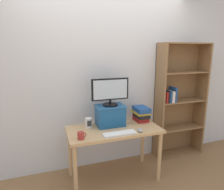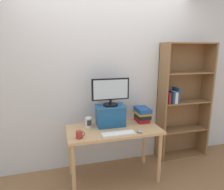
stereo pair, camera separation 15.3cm
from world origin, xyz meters
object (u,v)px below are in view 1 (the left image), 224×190
object	(u,v)px
desk_speaker	(89,123)
computer_monitor	(110,91)
riser_box	(110,115)
keyboard	(120,134)
desk	(114,135)
computer_mouse	(140,130)
book_stack	(141,114)
coffee_mug	(81,135)
bookshelf_unit	(179,100)

from	to	relation	value
desk_speaker	computer_monitor	bearing A→B (deg)	-2.45
riser_box	keyboard	size ratio (longest dim) A/B	0.94
desk	riser_box	xyz separation A→B (m)	(-0.01, 0.13, 0.24)
computer_mouse	book_stack	bearing A→B (deg)	61.78
book_stack	desk_speaker	distance (m)	0.78
riser_box	computer_mouse	world-z (taller)	riser_box
desk	riser_box	distance (m)	0.27
riser_box	desk_speaker	size ratio (longest dim) A/B	2.95
computer_monitor	computer_mouse	bearing A→B (deg)	-48.71
computer_mouse	coffee_mug	xyz separation A→B (m)	(-0.74, 0.02, 0.03)
desk	desk_speaker	distance (m)	0.37
desk	riser_box	bearing A→B (deg)	94.69
keyboard	computer_mouse	distance (m)	0.27
book_stack	desk_speaker	size ratio (longest dim) A/B	2.09
keyboard	computer_mouse	size ratio (longest dim) A/B	3.97
desk	computer_monitor	distance (m)	0.58
keyboard	coffee_mug	bearing A→B (deg)	176.54
riser_box	coffee_mug	xyz separation A→B (m)	(-0.45, -0.30, -0.10)
keyboard	coffee_mug	world-z (taller)	coffee_mug
computer_mouse	book_stack	xyz separation A→B (m)	(0.19, 0.35, 0.09)
computer_mouse	desk_speaker	xyz separation A→B (m)	(-0.58, 0.34, 0.05)
coffee_mug	bookshelf_unit	bearing A→B (deg)	16.40
computer_monitor	book_stack	xyz separation A→B (m)	(0.48, 0.03, -0.36)
desk	computer_mouse	world-z (taller)	computer_mouse
desk	keyboard	distance (m)	0.23
bookshelf_unit	book_stack	world-z (taller)	bookshelf_unit
desk	bookshelf_unit	world-z (taller)	bookshelf_unit
computer_monitor	book_stack	bearing A→B (deg)	3.12
bookshelf_unit	computer_mouse	xyz separation A→B (m)	(-0.95, -0.52, -0.19)
riser_box	computer_monitor	xyz separation A→B (m)	(-0.00, -0.00, 0.33)
keyboard	coffee_mug	size ratio (longest dim) A/B	3.87
keyboard	computer_mouse	xyz separation A→B (m)	(0.27, 0.00, 0.01)
desk	coffee_mug	world-z (taller)	coffee_mug
bookshelf_unit	computer_monitor	size ratio (longest dim) A/B	3.67
computer_monitor	desk_speaker	distance (m)	0.50
keyboard	desk_speaker	distance (m)	0.47
desk	book_stack	size ratio (longest dim) A/B	4.40
computer_monitor	computer_mouse	distance (m)	0.63
desk	keyboard	size ratio (longest dim) A/B	2.93
keyboard	desk_speaker	size ratio (longest dim) A/B	3.13
computer_monitor	keyboard	bearing A→B (deg)	-87.64
book_stack	coffee_mug	distance (m)	0.99
computer_mouse	book_stack	distance (m)	0.41
desk	computer_monitor	xyz separation A→B (m)	(-0.01, 0.12, 0.57)
riser_box	desk_speaker	world-z (taller)	riser_box
computer_monitor	book_stack	distance (m)	0.60
keyboard	riser_box	bearing A→B (deg)	92.35
computer_monitor	desk_speaker	world-z (taller)	computer_monitor
desk	desk_speaker	xyz separation A→B (m)	(-0.31, 0.14, 0.16)
bookshelf_unit	computer_monitor	bearing A→B (deg)	-171.06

